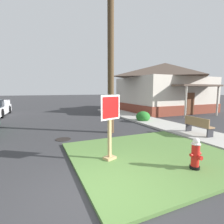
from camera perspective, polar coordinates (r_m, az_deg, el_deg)
name	(u,v)px	position (r m, az deg, el deg)	size (l,w,h in m)	color
ground_plane	(99,198)	(4.13, -4.21, -26.46)	(160.00, 160.00, 0.00)	#333335
grass_corner_patch	(151,155)	(6.38, 12.77, -13.59)	(5.36, 4.92, 0.08)	#567F3D
sidewalk_strip	(157,123)	(12.14, 14.71, -3.56)	(2.20, 18.18, 0.12)	#B2AFA8
fire_hydrant	(195,154)	(5.50, 25.87, -12.47)	(0.38, 0.34, 0.89)	black
stop_sign	(110,128)	(5.45, -0.68, -5.37)	(0.73, 0.38, 2.06)	tan
manhole_cover	(63,139)	(8.46, -15.84, -8.67)	(0.70, 0.70, 0.02)	black
street_bench	(198,125)	(9.53, 26.54, -3.83)	(0.50, 1.48, 0.85)	#93704C
utility_pole	(111,34)	(9.58, -0.43, 24.48)	(1.89, 0.33, 9.89)	#4C3823
corner_house	(165,87)	(19.97, 16.96, 8.02)	(8.98, 8.77, 5.20)	brown
shrub_by_curb	(143,117)	(12.66, 10.20, -1.51)	(1.01, 1.01, 0.77)	#29742A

